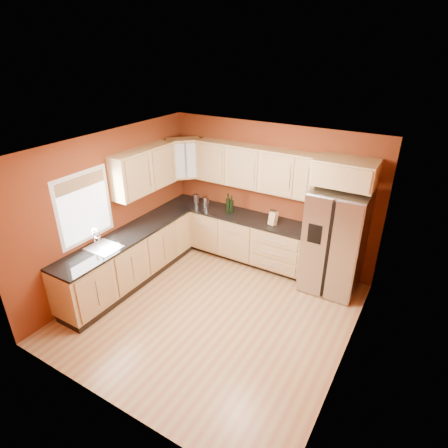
% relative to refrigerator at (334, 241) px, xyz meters
% --- Properties ---
extents(floor, '(4.00, 4.00, 0.00)m').
position_rel_refrigerator_xyz_m(floor, '(-1.35, -1.62, -0.89)').
color(floor, '#9D5F3C').
rests_on(floor, ground).
extents(ceiling, '(4.00, 4.00, 0.00)m').
position_rel_refrigerator_xyz_m(ceiling, '(-1.35, -1.62, 1.71)').
color(ceiling, silver).
rests_on(ceiling, wall_back).
extents(wall_back, '(4.00, 0.04, 2.60)m').
position_rel_refrigerator_xyz_m(wall_back, '(-1.35, 0.38, 0.41)').
color(wall_back, maroon).
rests_on(wall_back, floor).
extents(wall_front, '(4.00, 0.04, 2.60)m').
position_rel_refrigerator_xyz_m(wall_front, '(-1.35, -3.62, 0.41)').
color(wall_front, maroon).
rests_on(wall_front, floor).
extents(wall_left, '(0.04, 4.00, 2.60)m').
position_rel_refrigerator_xyz_m(wall_left, '(-3.35, -1.62, 0.41)').
color(wall_left, maroon).
rests_on(wall_left, floor).
extents(wall_right, '(0.04, 4.00, 2.60)m').
position_rel_refrigerator_xyz_m(wall_right, '(0.65, -1.62, 0.41)').
color(wall_right, maroon).
rests_on(wall_right, floor).
extents(base_cabinets_back, '(2.90, 0.60, 0.88)m').
position_rel_refrigerator_xyz_m(base_cabinets_back, '(-1.90, 0.07, -0.45)').
color(base_cabinets_back, tan).
rests_on(base_cabinets_back, floor).
extents(base_cabinets_left, '(0.60, 2.80, 0.88)m').
position_rel_refrigerator_xyz_m(base_cabinets_left, '(-3.05, -1.62, -0.45)').
color(base_cabinets_left, tan).
rests_on(base_cabinets_left, floor).
extents(countertop_back, '(2.90, 0.62, 0.04)m').
position_rel_refrigerator_xyz_m(countertop_back, '(-1.90, 0.06, 0.01)').
color(countertop_back, black).
rests_on(countertop_back, base_cabinets_back).
extents(countertop_left, '(0.62, 2.80, 0.04)m').
position_rel_refrigerator_xyz_m(countertop_left, '(-3.04, -1.62, 0.01)').
color(countertop_left, black).
rests_on(countertop_left, base_cabinets_left).
extents(upper_cabinets_back, '(2.30, 0.33, 0.75)m').
position_rel_refrigerator_xyz_m(upper_cabinets_back, '(-1.60, 0.21, 0.94)').
color(upper_cabinets_back, tan).
rests_on(upper_cabinets_back, wall_back).
extents(upper_cabinets_left, '(0.33, 1.35, 0.75)m').
position_rel_refrigerator_xyz_m(upper_cabinets_left, '(-3.19, -0.90, 0.94)').
color(upper_cabinets_left, tan).
rests_on(upper_cabinets_left, wall_left).
extents(corner_upper_cabinet, '(0.67, 0.67, 0.75)m').
position_rel_refrigerator_xyz_m(corner_upper_cabinet, '(-3.02, 0.04, 0.94)').
color(corner_upper_cabinet, tan).
rests_on(corner_upper_cabinet, wall_back).
extents(over_fridge_cabinet, '(0.92, 0.60, 0.40)m').
position_rel_refrigerator_xyz_m(over_fridge_cabinet, '(0.00, 0.07, 1.16)').
color(over_fridge_cabinet, tan).
rests_on(over_fridge_cabinet, wall_back).
extents(refrigerator, '(0.90, 0.75, 1.78)m').
position_rel_refrigerator_xyz_m(refrigerator, '(0.00, 0.00, 0.00)').
color(refrigerator, silver).
rests_on(refrigerator, floor).
extents(window, '(0.03, 0.90, 1.00)m').
position_rel_refrigerator_xyz_m(window, '(-3.33, -2.12, 0.66)').
color(window, white).
rests_on(window, wall_left).
extents(sink_faucet, '(0.50, 0.42, 0.30)m').
position_rel_refrigerator_xyz_m(sink_faucet, '(-3.04, -2.12, 0.18)').
color(sink_faucet, white).
rests_on(sink_faucet, countertop_left).
extents(canister_left, '(0.12, 0.12, 0.19)m').
position_rel_refrigerator_xyz_m(canister_left, '(-2.82, 0.11, 0.12)').
color(canister_left, silver).
rests_on(canister_left, countertop_back).
extents(canister_right, '(0.14, 0.14, 0.19)m').
position_rel_refrigerator_xyz_m(canister_right, '(-2.56, 0.06, 0.12)').
color(canister_right, silver).
rests_on(canister_right, countertop_back).
extents(wine_bottle_a, '(0.10, 0.10, 0.33)m').
position_rel_refrigerator_xyz_m(wine_bottle_a, '(-1.98, 0.07, 0.20)').
color(wine_bottle_a, black).
rests_on(wine_bottle_a, countertop_back).
extents(wine_bottle_b, '(0.10, 0.10, 0.37)m').
position_rel_refrigerator_xyz_m(wine_bottle_b, '(-2.05, 0.05, 0.22)').
color(wine_bottle_b, black).
rests_on(wine_bottle_b, countertop_back).
extents(knife_block, '(0.14, 0.14, 0.24)m').
position_rel_refrigerator_xyz_m(knife_block, '(-1.10, -0.00, 0.15)').
color(knife_block, tan).
rests_on(knife_block, countertop_back).
extents(soap_dispenser, '(0.07, 0.07, 0.18)m').
position_rel_refrigerator_xyz_m(soap_dispenser, '(-0.56, 0.10, 0.12)').
color(soap_dispenser, silver).
rests_on(soap_dispenser, countertop_back).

